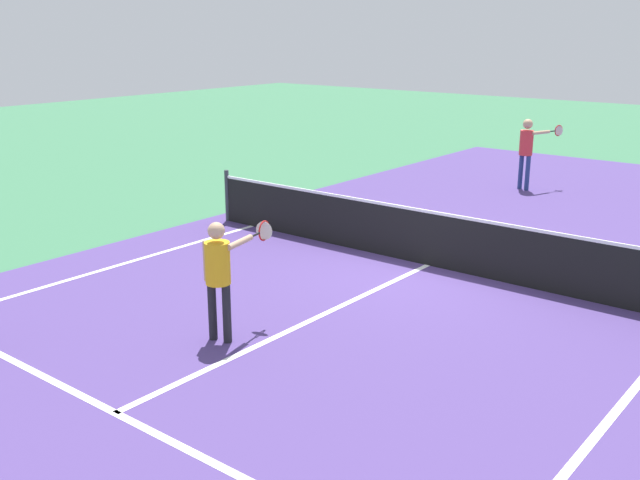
{
  "coord_description": "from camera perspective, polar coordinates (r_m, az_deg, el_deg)",
  "views": [
    {
      "loc": [
        6.01,
        -10.49,
        3.91
      ],
      "look_at": [
        -0.24,
        -2.64,
        1.0
      ],
      "focal_mm": 41.47,
      "sensor_mm": 36.0,
      "label": 1
    }
  ],
  "objects": [
    {
      "name": "ground_plane",
      "position": [
        12.71,
        8.31,
        -1.93
      ],
      "size": [
        60.0,
        60.0,
        0.0
      ],
      "primitive_type": "plane",
      "color": "#38724C"
    },
    {
      "name": "court_surface_inbounds",
      "position": [
        12.71,
        8.31,
        -1.93
      ],
      "size": [
        10.62,
        24.4,
        0.0
      ],
      "primitive_type": "cube",
      "color": "#4C387A",
      "rests_on": "ground_plane"
    },
    {
      "name": "line_service_near",
      "position": [
        8.26,
        -15.52,
        -12.73
      ],
      "size": [
        8.22,
        0.1,
        0.01
      ],
      "primitive_type": "cube",
      "color": "white",
      "rests_on": "ground_plane"
    },
    {
      "name": "line_center_service",
      "position": [
        10.22,
        -0.9,
        -6.3
      ],
      "size": [
        0.1,
        6.4,
        0.01
      ],
      "primitive_type": "cube",
      "color": "white",
      "rests_on": "ground_plane"
    },
    {
      "name": "net",
      "position": [
        12.56,
        8.4,
        0.2
      ],
      "size": [
        9.71,
        0.09,
        1.07
      ],
      "color": "#33383D",
      "rests_on": "ground_plane"
    },
    {
      "name": "player_near",
      "position": [
        9.4,
        -7.77,
        -2.16
      ],
      "size": [
        0.41,
        1.2,
        1.58
      ],
      "color": "black",
      "rests_on": "ground_plane"
    },
    {
      "name": "player_far",
      "position": [
        18.95,
        15.69,
        7.02
      ],
      "size": [
        0.78,
        1.13,
        1.75
      ],
      "color": "navy",
      "rests_on": "ground_plane"
    }
  ]
}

